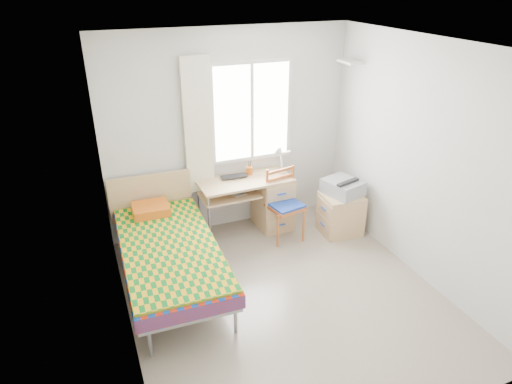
% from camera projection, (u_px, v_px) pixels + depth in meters
% --- Properties ---
extents(floor, '(3.50, 3.50, 0.00)m').
position_uv_depth(floor, '(285.00, 296.00, 4.92)').
color(floor, '#BCAD93').
rests_on(floor, ground).
extents(ceiling, '(3.50, 3.50, 0.00)m').
position_uv_depth(ceiling, '(293.00, 46.00, 3.79)').
color(ceiling, white).
rests_on(ceiling, wall_back).
extents(wall_back, '(3.20, 0.00, 3.20)m').
position_uv_depth(wall_back, '(229.00, 133.00, 5.81)').
color(wall_back, silver).
rests_on(wall_back, ground).
extents(wall_left, '(0.00, 3.50, 3.50)m').
position_uv_depth(wall_left, '(116.00, 217.00, 3.81)').
color(wall_left, silver).
rests_on(wall_left, ground).
extents(wall_right, '(0.00, 3.50, 3.50)m').
position_uv_depth(wall_right, '(423.00, 164.00, 4.89)').
color(wall_right, silver).
rests_on(wall_right, ground).
extents(window, '(1.10, 0.04, 1.30)m').
position_uv_depth(window, '(252.00, 112.00, 5.79)').
color(window, white).
rests_on(window, wall_back).
extents(curtain, '(0.35, 0.05, 1.70)m').
position_uv_depth(curtain, '(198.00, 127.00, 5.55)').
color(curtain, white).
rests_on(curtain, wall_back).
extents(floating_shelf, '(0.20, 0.32, 0.03)m').
position_uv_depth(floating_shelf, '(350.00, 62.00, 5.65)').
color(floating_shelf, white).
rests_on(floating_shelf, wall_right).
extents(bed, '(1.05, 2.17, 0.93)m').
position_uv_depth(bed, '(168.00, 248.00, 4.96)').
color(bed, gray).
rests_on(bed, floor).
extents(desk, '(1.22, 0.58, 0.75)m').
position_uv_depth(desk, '(268.00, 199.00, 6.10)').
color(desk, tan).
rests_on(desk, floor).
extents(chair, '(0.47, 0.47, 0.93)m').
position_uv_depth(chair, '(284.00, 200.00, 5.83)').
color(chair, '#AB4921').
rests_on(chair, floor).
extents(cabinet, '(0.54, 0.48, 0.55)m').
position_uv_depth(cabinet, '(340.00, 214.00, 6.01)').
color(cabinet, '#DCB271').
rests_on(cabinet, floor).
extents(printer, '(0.51, 0.55, 0.20)m').
position_uv_depth(printer, '(343.00, 187.00, 5.89)').
color(printer, gray).
rests_on(printer, cabinet).
extents(laptop, '(0.36, 0.25, 0.03)m').
position_uv_depth(laptop, '(235.00, 178.00, 5.85)').
color(laptop, black).
rests_on(laptop, desk).
extents(pen_cup, '(0.09, 0.09, 0.10)m').
position_uv_depth(pen_cup, '(249.00, 171.00, 5.98)').
color(pen_cup, orange).
rests_on(pen_cup, desk).
extents(task_lamp, '(0.23, 0.32, 0.42)m').
position_uv_depth(task_lamp, '(281.00, 158.00, 5.81)').
color(task_lamp, white).
rests_on(task_lamp, desk).
extents(book, '(0.23, 0.27, 0.02)m').
position_uv_depth(book, '(231.00, 195.00, 5.82)').
color(book, gray).
rests_on(book, desk).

